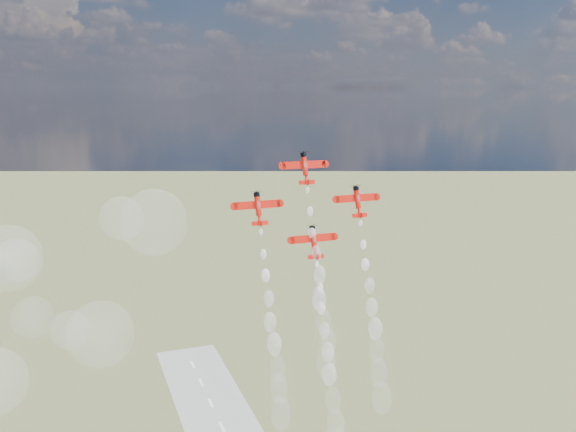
# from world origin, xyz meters

# --- Properties ---
(plane_lead) EXTENTS (12.45, 5.43, 8.57)m
(plane_lead) POSITION_xyz_m (8.45, 1.31, 113.73)
(plane_lead) COLOR red
(plane_lead) RESTS_ON ground
(plane_left) EXTENTS (12.45, 5.43, 8.57)m
(plane_left) POSITION_xyz_m (-5.79, -2.05, 104.35)
(plane_left) COLOR red
(plane_left) RESTS_ON ground
(plane_right) EXTENTS (12.45, 5.43, 8.57)m
(plane_right) POSITION_xyz_m (22.69, -2.05, 104.35)
(plane_right) COLOR red
(plane_right) RESTS_ON ground
(plane_slot) EXTENTS (12.45, 5.43, 8.57)m
(plane_slot) POSITION_xyz_m (8.45, -5.41, 94.96)
(plane_slot) COLOR red
(plane_slot) RESTS_ON ground
(smoke_trail_lead) EXTENTS (6.03, 18.14, 46.25)m
(smoke_trail_lead) POSITION_xyz_m (8.33, -12.92, 73.51)
(smoke_trail_lead) COLOR white
(smoke_trail_lead) RESTS_ON plane_lead
(smoke_trail_left) EXTENTS (5.29, 18.47, 45.92)m
(smoke_trail_left) POSITION_xyz_m (-5.68, -16.43, 64.27)
(smoke_trail_left) COLOR white
(smoke_trail_left) RESTS_ON plane_left
(smoke_trail_right) EXTENTS (5.33, 18.98, 46.82)m
(smoke_trail_right) POSITION_xyz_m (22.51, -16.52, 64.04)
(smoke_trail_right) COLOR white
(smoke_trail_right) RESTS_ON plane_right
(smoke_trail_slot) EXTENTS (5.18, 18.11, 46.61)m
(smoke_trail_slot) POSITION_xyz_m (8.46, -19.81, 54.58)
(smoke_trail_slot) COLOR white
(smoke_trail_slot) RESTS_ON plane_slot
(drifted_smoke_cloud) EXTENTS (74.99, 38.90, 58.75)m
(drifted_smoke_cloud) POSITION_xyz_m (-64.03, 26.88, 77.82)
(drifted_smoke_cloud) COLOR white
(drifted_smoke_cloud) RESTS_ON ground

